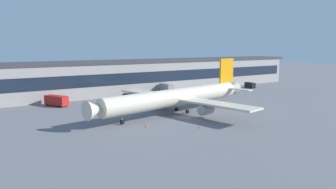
% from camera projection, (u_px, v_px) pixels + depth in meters
% --- Properties ---
extents(ground_plane, '(600.00, 600.00, 0.00)m').
position_uv_depth(ground_plane, '(186.00, 117.00, 87.83)').
color(ground_plane, slate).
extents(terminal_building, '(197.80, 16.80, 13.40)m').
position_uv_depth(terminal_building, '(107.00, 78.00, 128.82)').
color(terminal_building, '#9E9993').
rests_on(terminal_building, ground_plane).
extents(airliner, '(57.49, 49.70, 15.03)m').
position_uv_depth(airliner, '(178.00, 97.00, 92.58)').
color(airliner, beige).
rests_on(airliner, ground_plane).
extents(fuel_truck, '(6.08, 8.80, 3.35)m').
position_uv_depth(fuel_truck, '(56.00, 100.00, 104.06)').
color(fuel_truck, red).
rests_on(fuel_truck, ground_plane).
extents(crew_van, '(2.82, 5.43, 2.55)m').
position_uv_depth(crew_van, '(250.00, 85.00, 149.36)').
color(crew_van, black).
rests_on(crew_van, ground_plane).
extents(pushback_tractor, '(5.40, 4.96, 1.75)m').
position_uv_depth(pushback_tractor, '(130.00, 95.00, 120.05)').
color(pushback_tractor, black).
rests_on(pushback_tractor, ground_plane).
extents(catering_truck, '(3.03, 7.34, 4.15)m').
position_uv_depth(catering_truck, '(167.00, 88.00, 130.27)').
color(catering_truck, gray).
rests_on(catering_truck, ground_plane).
extents(follow_me_car, '(3.32, 4.79, 1.85)m').
position_uv_depth(follow_me_car, '(150.00, 95.00, 120.85)').
color(follow_me_car, white).
rests_on(follow_me_car, ground_plane).
extents(traffic_cone_0, '(0.52, 0.52, 0.66)m').
position_uv_depth(traffic_cone_0, '(147.00, 126.00, 77.08)').
color(traffic_cone_0, '#F2590C').
rests_on(traffic_cone_0, ground_plane).
extents(traffic_cone_1, '(0.50, 0.50, 0.62)m').
position_uv_depth(traffic_cone_1, '(200.00, 127.00, 76.09)').
color(traffic_cone_1, '#F2590C').
rests_on(traffic_cone_1, ground_plane).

